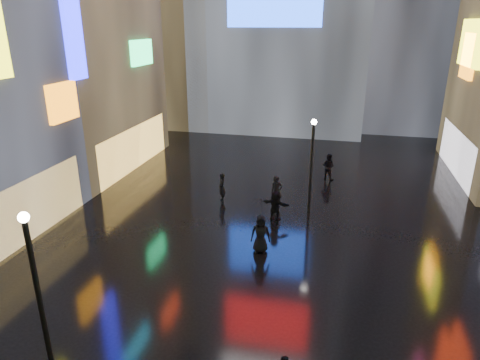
% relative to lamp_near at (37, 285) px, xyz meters
% --- Properties ---
extents(ground, '(140.00, 140.00, 0.00)m').
position_rel_lamp_near_xyz_m(ground, '(4.90, 12.23, -2.94)').
color(ground, black).
rests_on(ground, ground).
extents(building_left_far, '(10.28, 12.00, 22.00)m').
position_rel_lamp_near_xyz_m(building_left_far, '(-11.09, 18.23, 8.04)').
color(building_left_far, black).
rests_on(building_left_far, ground).
extents(lamp_near, '(0.30, 0.30, 5.20)m').
position_rel_lamp_near_xyz_m(lamp_near, '(0.00, 0.00, 0.00)').
color(lamp_near, black).
rests_on(lamp_near, ground).
extents(lamp_far, '(0.30, 0.30, 5.20)m').
position_rel_lamp_near_xyz_m(lamp_far, '(6.66, 13.43, 0.00)').
color(lamp_far, black).
rests_on(lamp_far, ground).
extents(pedestrian_4, '(0.96, 0.70, 1.81)m').
position_rel_lamp_near_xyz_m(pedestrian_4, '(4.87, 8.37, -2.04)').
color(pedestrian_4, black).
rests_on(pedestrian_4, ground).
extents(pedestrian_5, '(1.58, 0.80, 1.62)m').
position_rel_lamp_near_xyz_m(pedestrian_5, '(4.99, 11.90, -2.13)').
color(pedestrian_5, black).
rests_on(pedestrian_5, ground).
extents(pedestrian_6, '(0.81, 0.70, 1.86)m').
position_rel_lamp_near_xyz_m(pedestrian_6, '(4.80, 13.51, -2.01)').
color(pedestrian_6, black).
rests_on(pedestrian_6, ground).
extents(pedestrian_7, '(1.05, 0.94, 1.77)m').
position_rel_lamp_near_xyz_m(pedestrian_7, '(7.45, 18.93, -2.06)').
color(pedestrian_7, black).
rests_on(pedestrian_7, ground).
extents(umbrella_2, '(1.32, 1.32, 0.85)m').
position_rel_lamp_near_xyz_m(umbrella_2, '(4.87, 8.37, -0.71)').
color(umbrella_2, black).
rests_on(umbrella_2, pedestrian_4).
extents(pedestrian_8, '(0.65, 0.73, 1.69)m').
position_rel_lamp_near_xyz_m(pedestrian_8, '(1.56, 13.69, -2.10)').
color(pedestrian_8, black).
rests_on(pedestrian_8, ground).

